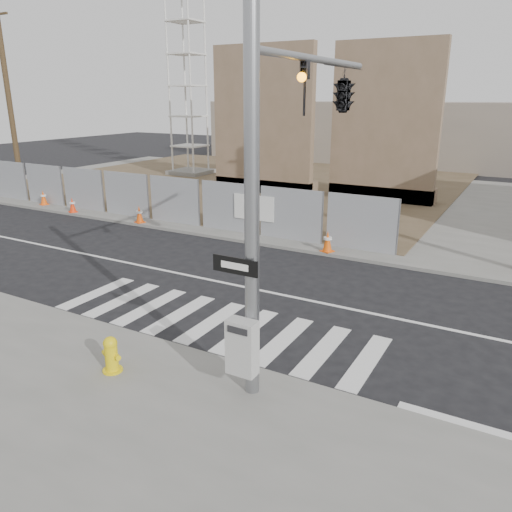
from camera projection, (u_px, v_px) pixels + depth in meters
The scene contains 13 objects.
ground at pixel (259, 290), 14.64m from camera, with size 100.00×100.00×0.00m, color black.
sidewalk_far at pixel (388, 203), 26.24m from camera, with size 50.00×20.00×0.12m, color slate.
signal_pole at pixel (318, 129), 10.32m from camera, with size 0.96×5.87×7.00m.
chain_link_fence at pixel (123, 194), 23.11m from camera, with size 24.60×0.04×2.00m, color gray.
concrete_wall_left at pixel (263, 135), 27.73m from camera, with size 6.00×1.30×8.00m.
concrete_wall_right at pixel (384, 138), 25.53m from camera, with size 5.50×1.30×8.00m.
crane_tower at pixel (186, 39), 32.99m from camera, with size 2.60×2.60×18.15m.
utility_pole_left at pixel (9, 101), 26.01m from camera, with size 1.60×0.28×10.00m.
fire_hydrant at pixel (111, 354), 10.00m from camera, with size 0.53×0.53×0.76m.
traffic_cone_a at pixel (43, 198), 25.53m from camera, with size 0.47×0.47×0.74m.
traffic_cone_b at pixel (72, 205), 23.87m from camera, with size 0.48×0.48×0.71m.
traffic_cone_c at pixel (139, 214), 21.90m from camera, with size 0.49×0.49×0.74m.
traffic_cone_d at pixel (328, 242), 17.78m from camera, with size 0.50×0.50×0.76m.
Camera 1 is at (6.59, -11.93, 5.43)m, focal length 35.00 mm.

